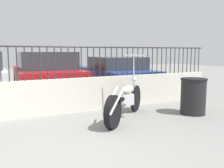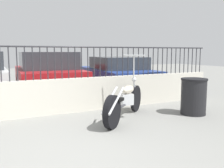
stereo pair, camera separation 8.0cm
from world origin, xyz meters
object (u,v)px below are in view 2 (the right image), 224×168
object	(u,v)px
motorcycle_dark_grey	(124,101)
car_blue	(116,74)
trash_bin	(194,96)
car_red	(47,74)

from	to	relation	value
motorcycle_dark_grey	car_blue	xyz separation A→B (m)	(1.69, 3.52, 0.25)
motorcycle_dark_grey	trash_bin	size ratio (longest dim) A/B	2.04
motorcycle_dark_grey	trash_bin	world-z (taller)	motorcycle_dark_grey
car_red	car_blue	size ratio (longest dim) A/B	1.02
motorcycle_dark_grey	car_red	size ratio (longest dim) A/B	0.41
car_red	car_blue	xyz separation A→B (m)	(2.41, -0.42, -0.07)
trash_bin	car_blue	world-z (taller)	car_blue
car_blue	car_red	bearing A→B (deg)	84.62
motorcycle_dark_grey	car_red	world-z (taller)	car_red
motorcycle_dark_grey	trash_bin	distance (m)	1.70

